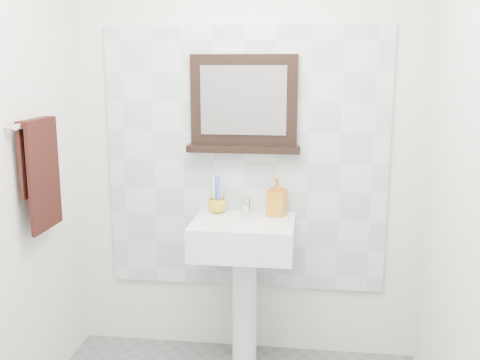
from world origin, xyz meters
The scene contains 10 objects.
back_wall centered at (0.00, 1.10, 1.25)m, with size 2.00×0.01×2.50m, color silver.
front_wall centered at (0.00, -1.10, 1.25)m, with size 2.00×0.01×2.50m, color silver.
splashback centered at (0.00, 1.09, 1.15)m, with size 1.60×0.02×1.50m, color silver.
pedestal_sink centered at (0.02, 0.87, 0.68)m, with size 0.55×0.44×0.96m.
toothbrush_cup centered at (-0.15, 1.01, 0.90)m, with size 0.10×0.10×0.08m, color yellow.
toothbrushes centered at (-0.15, 1.01, 0.98)m, with size 0.05×0.04×0.21m.
soap_dispenser centered at (0.19, 0.99, 0.97)m, with size 0.10×0.10×0.21m, color #BA5715.
framed_mirror centered at (0.00, 1.06, 1.46)m, with size 0.63×0.11×0.54m.
towel_bar centered at (-0.95, 0.51, 1.41)m, with size 0.07×0.40×0.03m.
hand_towel centered at (-0.94, 0.51, 1.20)m, with size 0.06×0.30×0.55m.
Camera 1 is at (0.38, -2.04, 1.69)m, focal length 42.00 mm.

